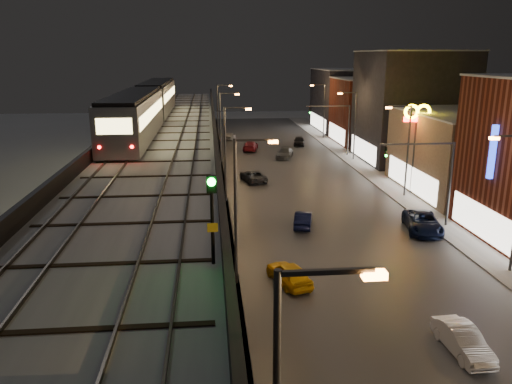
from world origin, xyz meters
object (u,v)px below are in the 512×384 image
subway_train (148,105)px  car_onc_dark (423,223)px  car_near_white (303,220)px  car_far_white (230,136)px  car_onc_red (299,141)px  car_taxi (289,274)px  car_onc_silver (463,342)px  rail_signal (212,202)px  car_mid_dark (250,146)px  car_onc_white (285,154)px  car_mid_silver (253,176)px

subway_train → car_onc_dark: (23.00, -17.95, -7.78)m
car_near_white → car_far_white: bearing=-71.0°
car_onc_dark → car_onc_red: size_ratio=1.33×
car_taxi → car_far_white: size_ratio=1.10×
car_far_white → car_onc_silver: 62.90m
subway_train → car_far_white: subway_train is taller
rail_signal → car_onc_dark: rail_signal is taller
car_near_white → car_mid_dark: bearing=-73.9°
car_taxi → car_onc_silver: size_ratio=1.03×
car_near_white → car_onc_white: car_onc_white is taller
car_far_white → car_onc_silver: car_onc_silver is taller
rail_signal → car_mid_dark: size_ratio=0.67×
car_mid_silver → car_far_white: size_ratio=1.26×
car_far_white → car_onc_silver: size_ratio=0.94×
rail_signal → car_far_white: bearing=87.1°
car_taxi → car_onc_silver: car_taxi is taller
rail_signal → car_onc_dark: bearing=50.3°
car_taxi → car_mid_silver: bearing=-108.4°
car_far_white → subway_train: bearing=87.4°
car_onc_red → car_near_white: bearing=-88.1°
rail_signal → car_near_white: 24.74m
car_mid_silver → car_onc_silver: (6.86, -33.82, 0.00)m
subway_train → car_near_white: bearing=-48.9°
car_far_white → car_onc_dark: bearing=122.6°
car_mid_silver → subway_train: bearing=-16.1°
car_onc_dark → car_onc_white: bearing=113.9°
car_taxi → car_near_white: bearing=-123.4°
car_onc_white → car_mid_dark: bearing=143.3°
rail_signal → car_mid_silver: bearing=82.9°
car_mid_silver → car_onc_red: bearing=-126.3°
car_taxi → car_far_white: (-1.28, 54.34, -0.06)m
subway_train → car_onc_dark: bearing=-38.0°
car_taxi → car_far_white: 54.36m
car_taxi → car_onc_red: (9.21, 47.91, 0.02)m
car_onc_silver → car_taxi: bearing=128.4°
rail_signal → car_onc_dark: (16.60, 20.03, -8.11)m
rail_signal → car_onc_silver: size_ratio=0.82×
car_far_white → car_onc_red: 12.31m
car_mid_dark → car_onc_white: (4.18, -6.02, -0.02)m
car_mid_dark → car_onc_white: bearing=136.2°
car_taxi → car_mid_dark: (1.34, 44.41, 0.00)m
car_taxi → car_mid_dark: car_mid_dark is taller
subway_train → car_mid_dark: subway_train is taller
car_onc_red → car_far_white: bearing=160.0°
car_mid_silver → car_onc_dark: size_ratio=0.84×
car_mid_dark → car_onc_silver: car_mid_dark is taller
subway_train → car_mid_dark: size_ratio=8.46×
rail_signal → car_onc_silver: 14.65m
car_far_white → car_onc_dark: (13.28, -46.05, 0.14)m
subway_train → car_onc_dark: size_ratio=7.32×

